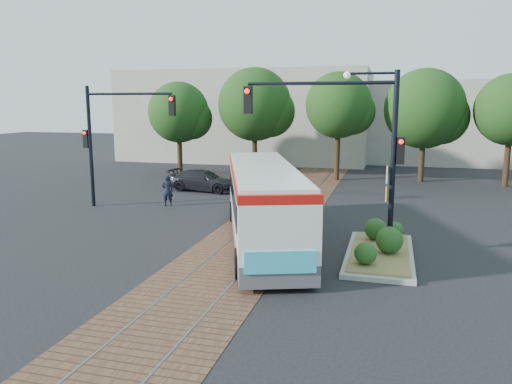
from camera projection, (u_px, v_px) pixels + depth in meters
ground at (252, 239)px, 19.16m from camera, size 120.00×120.00×0.00m
trackbed at (275, 217)px, 22.96m from camera, size 3.60×40.00×0.02m
tree_row at (335, 108)px, 33.60m from camera, size 26.40×5.60×7.67m
warehouses at (331, 118)px, 45.94m from camera, size 40.00×13.00×8.00m
city_bus at (263, 200)px, 18.58m from camera, size 5.70×10.87×2.88m
traffic_island at (381, 247)px, 17.01m from camera, size 2.20×5.20×1.13m
signal_pole_main at (356, 133)px, 16.67m from camera, size 5.49×0.46×6.00m
signal_pole_left at (110, 130)px, 24.44m from camera, size 4.99×0.34×6.00m
officer at (167, 191)px, 25.29m from camera, size 0.67×0.55×1.57m
parked_car at (203, 180)px, 29.69m from camera, size 4.48×2.26×1.25m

